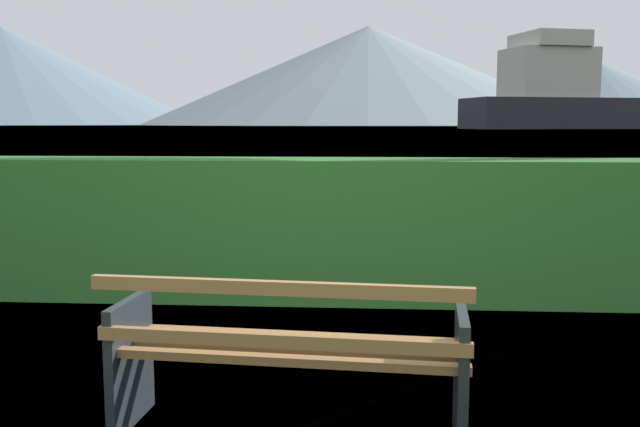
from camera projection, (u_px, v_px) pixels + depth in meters
name	position (u px, v px, depth m)	size (l,w,h in m)	color
water_surface	(367.00, 126.00, 308.64)	(620.00, 620.00, 0.00)	#7A99A8
park_bench	(288.00, 356.00, 3.52)	(1.84, 0.72, 0.87)	olive
hedge_row	(325.00, 229.00, 6.37)	(9.55, 0.75, 1.27)	#2D6B28
distant_hills	(232.00, 78.00, 570.21)	(785.42, 382.03, 82.41)	slate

